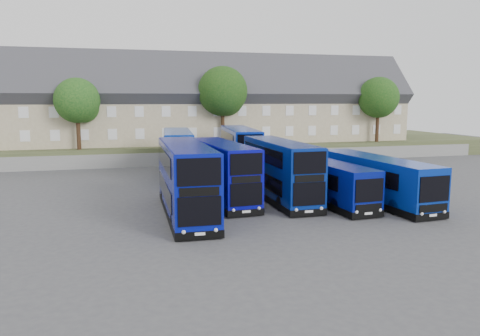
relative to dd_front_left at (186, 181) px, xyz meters
name	(u,v)px	position (x,y,z in m)	size (l,w,h in m)	color
ground	(280,214)	(5.93, -1.14, -2.24)	(120.00, 120.00, 0.00)	#444449
retaining_wall	(209,158)	(5.93, 22.86, -1.49)	(70.00, 0.40, 1.50)	slate
earth_bank	(194,147)	(5.93, 32.86, -1.24)	(80.00, 20.00, 2.00)	#414929
terrace_row	(199,106)	(5.93, 28.86, 4.35)	(54.00, 10.40, 11.20)	tan
dd_front_left	(186,181)	(0.00, 0.00, 0.00)	(2.89, 11.54, 4.56)	#081293
dd_front_mid	(222,173)	(3.21, 3.67, -0.17)	(3.10, 10.76, 4.22)	#08089C
dd_front_right	(280,172)	(7.33, 2.82, -0.12)	(2.53, 10.89, 4.32)	navy
dd_rear_left	(178,155)	(1.40, 14.85, -0.08)	(3.61, 11.24, 4.39)	#0937A6
dd_rear_right	(240,152)	(7.72, 15.66, -0.03)	(3.73, 11.51, 4.50)	#0927A7
coach_east_a	(326,182)	(10.32, 1.41, -0.79)	(3.04, 11.01, 2.97)	navy
coach_east_b	(376,180)	(13.82, 0.49, -0.65)	(3.37, 12.05, 3.25)	#082A9C
tree_west	(79,102)	(-7.92, 23.95, 4.81)	(4.80, 4.80, 7.65)	#382314
tree_mid	(224,93)	(8.08, 24.46, 5.83)	(5.76, 5.76, 9.18)	#382314
tree_east	(379,99)	(28.08, 23.96, 5.15)	(5.12, 5.12, 8.16)	#382314
tree_far	(390,97)	(34.08, 30.96, 5.49)	(5.44, 5.44, 8.67)	#382314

